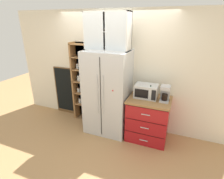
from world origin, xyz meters
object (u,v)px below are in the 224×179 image
at_px(refrigerator, 108,93).
at_px(mug_red, 150,96).
at_px(bottle_green, 150,93).
at_px(microwave, 146,91).
at_px(chalkboard_menu, 66,91).
at_px(mug_charcoal, 150,96).
at_px(coffee_maker, 165,93).

height_order(refrigerator, mug_red, refrigerator).
xyz_separation_m(refrigerator, bottle_green, (0.89, 0.00, 0.13)).
distance_m(mug_red, bottle_green, 0.09).
relative_size(refrigerator, bottle_green, 6.27).
bearing_deg(microwave, bottle_green, -35.75).
height_order(microwave, chalkboard_menu, chalkboard_menu).
distance_m(mug_charcoal, bottle_green, 0.10).
bearing_deg(bottle_green, mug_charcoal, 87.89).
height_order(mug_red, bottle_green, bottle_green).
distance_m(microwave, coffee_maker, 0.37).
distance_m(refrigerator, mug_charcoal, 0.89).
bearing_deg(microwave, mug_charcoal, -9.14).
bearing_deg(chalkboard_menu, microwave, -6.73).
height_order(coffee_maker, mug_charcoal, coffee_maker).
bearing_deg(microwave, refrigerator, -175.12).
distance_m(coffee_maker, mug_charcoal, 0.29).
height_order(refrigerator, microwave, refrigerator).
distance_m(coffee_maker, chalkboard_menu, 2.54).
bearing_deg(refrigerator, coffee_maker, 1.29).
relative_size(microwave, bottle_green, 1.55).
relative_size(microwave, mug_charcoal, 3.74).
relative_size(microwave, coffee_maker, 1.42).
bearing_deg(mug_charcoal, bottle_green, -92.11).
bearing_deg(coffee_maker, microwave, 173.39).
bearing_deg(mug_red, bottle_green, -91.97).
xyz_separation_m(coffee_maker, chalkboard_menu, (-2.49, 0.29, -0.43)).
height_order(coffee_maker, chalkboard_menu, chalkboard_menu).
bearing_deg(mug_red, chalkboard_menu, 173.09).
bearing_deg(coffee_maker, bottle_green, -175.32).
relative_size(coffee_maker, bottle_green, 1.09).
xyz_separation_m(bottle_green, chalkboard_menu, (-2.21, 0.31, -0.40)).
bearing_deg(mug_red, mug_charcoal, 85.86).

